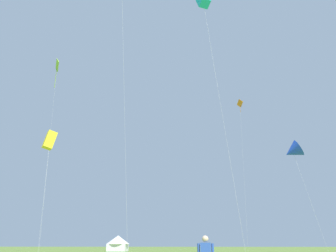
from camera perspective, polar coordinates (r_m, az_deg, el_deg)
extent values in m
cylinder|color=#B2B2B7|center=(31.16, 9.05, 3.15)|extent=(2.43, 2.48, 26.65)
cube|color=#99DB2D|center=(69.72, -18.38, 9.83)|extent=(1.70, 2.49, 2.91)
cylinder|color=olive|center=(68.44, -18.63, 7.77)|extent=(0.09, 0.09, 4.14)
cylinder|color=#B2B2B7|center=(62.02, -19.63, -3.63)|extent=(1.96, 2.28, 34.44)
cube|color=yellow|center=(44.37, -19.54, -2.30)|extent=(1.92, 1.82, 2.40)
cylinder|color=#B2B2B7|center=(41.61, -20.39, -10.84)|extent=(1.42, 2.42, 13.73)
cube|color=orange|center=(69.17, 12.17, 3.82)|extent=(1.09, 1.53, 1.81)
cylinder|color=#A75C11|center=(68.70, 12.25, 2.87)|extent=(0.06, 0.06, 1.54)
cylinder|color=#B2B2B7|center=(63.74, 12.80, -7.52)|extent=(0.93, 2.49, 28.32)
cylinder|color=#B2B2B7|center=(38.82, -7.47, 4.33)|extent=(2.33, 0.74, 34.06)
cone|color=blue|center=(48.56, 20.49, -4.06)|extent=(3.24, 2.88, 2.97)
cylinder|color=#B2B2B7|center=(46.59, 23.07, -11.55)|extent=(2.10, 2.29, 13.36)
cube|color=#2D51AD|center=(12.19, 6.45, -20.57)|extent=(0.36, 0.22, 0.60)
sphere|color=beige|center=(12.18, 6.38, -18.60)|extent=(0.22, 0.22, 0.22)
cylinder|color=#2D51AD|center=(12.18, 5.25, -20.61)|extent=(0.09, 0.09, 0.55)
cylinder|color=#2D51AD|center=(12.19, 7.66, -20.52)|extent=(0.09, 0.09, 0.55)
cube|color=white|center=(76.45, -8.59, -19.84)|extent=(3.94, 3.94, 1.48)
cone|color=white|center=(76.46, -8.53, -18.64)|extent=(4.93, 4.93, 1.73)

